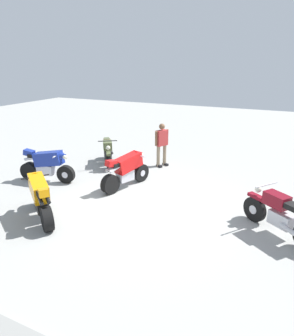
% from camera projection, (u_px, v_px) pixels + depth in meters
% --- Properties ---
extents(ground_plane, '(40.00, 40.00, 0.00)m').
position_uv_depth(ground_plane, '(137.00, 205.00, 8.41)').
color(ground_plane, '#9E9E99').
extents(motorcycle_olive_vintage, '(1.24, 1.69, 1.07)m').
position_uv_depth(motorcycle_olive_vintage, '(108.00, 152.00, 11.64)').
color(motorcycle_olive_vintage, black).
rests_on(motorcycle_olive_vintage, ground).
extents(motorcycle_maroon_cruiser, '(1.74, 1.35, 1.09)m').
position_uv_depth(motorcycle_maroon_cruiser, '(280.00, 215.00, 6.81)').
color(motorcycle_maroon_cruiser, black).
rests_on(motorcycle_maroon_cruiser, ground).
extents(motorcycle_red_sportbike, '(0.88, 1.92, 1.14)m').
position_uv_depth(motorcycle_red_sportbike, '(126.00, 169.00, 9.44)').
color(motorcycle_red_sportbike, black).
rests_on(motorcycle_red_sportbike, ground).
extents(motorcycle_orange_sportbike, '(1.68, 1.31, 1.14)m').
position_uv_depth(motorcycle_orange_sportbike, '(40.00, 197.00, 7.54)').
color(motorcycle_orange_sportbike, black).
rests_on(motorcycle_orange_sportbike, ground).
extents(motorcycle_blue_sportbike, '(1.95, 0.74, 1.14)m').
position_uv_depth(motorcycle_blue_sportbike, '(47.00, 164.00, 9.91)').
color(motorcycle_blue_sportbike, black).
rests_on(motorcycle_blue_sportbike, ground).
extents(person_in_red_shirt, '(0.46, 0.61, 1.64)m').
position_uv_depth(person_in_red_shirt, '(162.00, 142.00, 11.27)').
color(person_in_red_shirt, gray).
rests_on(person_in_red_shirt, ground).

